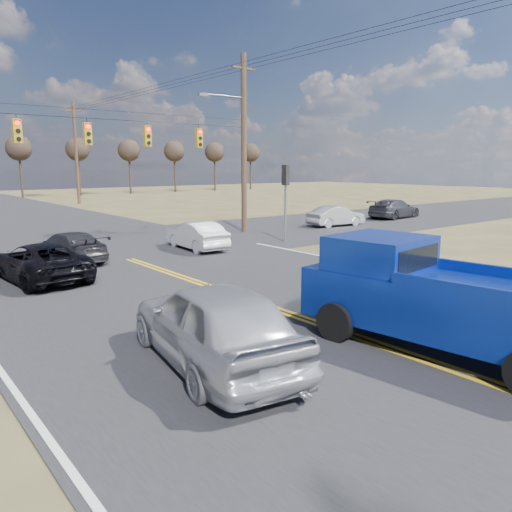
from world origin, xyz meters
TOP-DOWN VIEW (x-y plane):
  - ground at (0.00, 0.00)m, footprint 160.00×160.00m
  - road_main at (0.00, 10.00)m, footprint 14.00×120.00m
  - road_cross at (0.00, 18.00)m, footprint 120.00×12.00m
  - signal_gantry at (0.50, 17.79)m, footprint 19.60×4.83m
  - utility_poles at (0.00, 17.00)m, footprint 19.60×58.32m
  - treeline at (0.00, 26.96)m, footprint 87.00×117.80m
  - pickup_truck at (0.77, 0.35)m, footprint 3.05×6.37m
  - silver_suv at (-3.40, 2.55)m, footprint 2.82×5.29m
  - black_suv at (-4.00, 12.31)m, footprint 2.55×4.85m
  - white_car_queue at (3.59, 14.52)m, footprint 1.67×4.05m
  - dgrey_car_queue at (-2.12, 15.04)m, footprint 2.20×4.43m
  - cross_car_east_near at (15.41, 16.68)m, footprint 1.72×4.03m
  - cross_car_east_far at (22.45, 17.36)m, footprint 2.50×5.07m

SIDE VIEW (x-z plane):
  - ground at x=0.00m, z-range 0.00..0.00m
  - road_main at x=0.00m, z-range -0.01..0.01m
  - road_cross at x=0.00m, z-range -0.01..0.01m
  - dgrey_car_queue at x=-2.12m, z-range 0.00..1.24m
  - cross_car_east_near at x=15.41m, z-range 0.00..1.29m
  - black_suv at x=-4.00m, z-range 0.00..1.30m
  - white_car_queue at x=3.59m, z-range 0.00..1.31m
  - cross_car_east_far at x=22.45m, z-range 0.00..1.42m
  - silver_suv at x=-3.40m, z-range 0.00..1.71m
  - pickup_truck at x=0.77m, z-range -0.03..2.27m
  - signal_gantry at x=0.50m, z-range 0.06..10.06m
  - utility_poles at x=0.00m, z-range 0.23..10.23m
  - treeline at x=0.00m, z-range 2.00..9.40m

